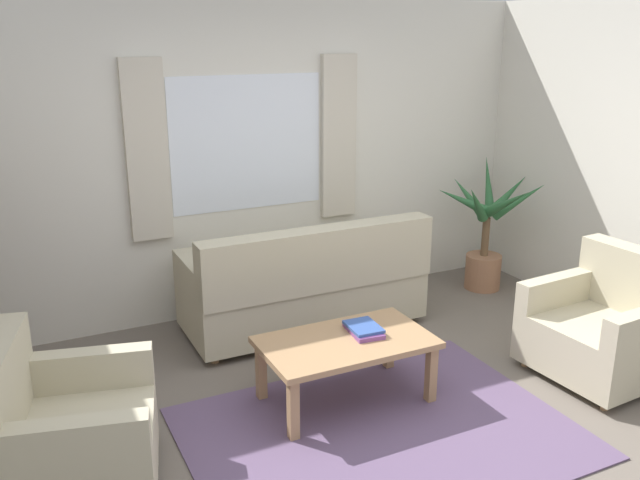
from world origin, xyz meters
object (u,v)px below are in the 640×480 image
armchair_left (61,435)px  coffee_table (346,348)px  book_stack_on_table (364,329)px  armchair_right (606,327)px  potted_plant (487,233)px  couch (306,287)px

armchair_left → coffee_table: size_ratio=0.92×
book_stack_on_table → armchair_right: bearing=-17.2°
armchair_left → armchair_right: size_ratio=1.13×
coffee_table → potted_plant: size_ratio=0.91×
armchair_left → book_stack_on_table: bearing=-69.4°
book_stack_on_table → potted_plant: potted_plant is taller
couch → book_stack_on_table: bearing=85.5°
coffee_table → potted_plant: bearing=29.8°
couch → armchair_left: couch is taller
coffee_table → book_stack_on_table: (0.15, 0.04, 0.08)m
book_stack_on_table → potted_plant: 2.32m
armchair_left → armchair_right: bearing=-80.8°
couch → armchair_left: 2.39m
couch → coffee_table: couch is taller
couch → armchair_right: 2.24m
armchair_right → potted_plant: size_ratio=0.74×
armchair_right → book_stack_on_table: 1.74m
couch → book_stack_on_table: 1.09m
armchair_left → potted_plant: potted_plant is taller
coffee_table → book_stack_on_table: bearing=16.1°
armchair_left → book_stack_on_table: size_ratio=3.24×
couch → armchair_left: size_ratio=1.88×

